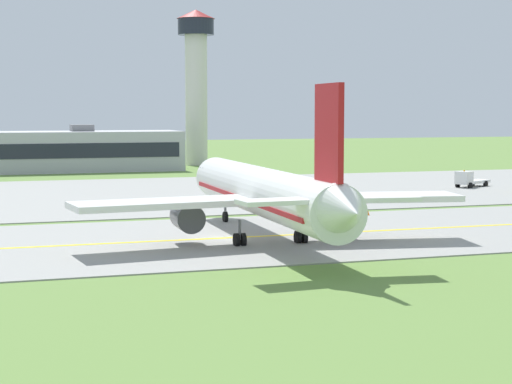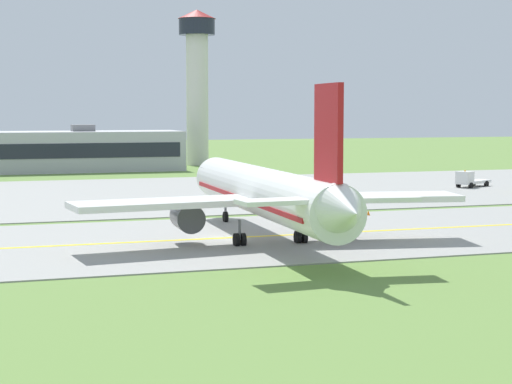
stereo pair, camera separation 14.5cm
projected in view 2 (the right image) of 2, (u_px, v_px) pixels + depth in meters
ground_plane at (222, 239)px, 74.41m from camera, size 500.00×500.00×0.00m
taxiway_strip at (222, 239)px, 74.41m from camera, size 240.00×28.00×0.10m
apron_pad at (207, 192)px, 117.25m from camera, size 140.00×52.00×0.10m
taxiway_centreline at (222, 238)px, 74.40m from camera, size 220.00×0.60×0.01m
airplane_lead at (265, 193)px, 72.15m from camera, size 32.50×39.60×12.70m
service_truck_pushback at (469, 180)px, 124.07m from camera, size 6.63×4.74×2.59m
terminal_building at (17, 152)px, 155.77m from camera, size 58.95×13.46×8.41m
control_tower at (197, 73)px, 175.09m from camera, size 7.60×7.60×30.99m
traffic_cone_near_edge at (368, 213)px, 90.72m from camera, size 0.44×0.44×0.60m
traffic_cone_mid_edge at (365, 212)px, 91.71m from camera, size 0.44×0.44×0.60m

